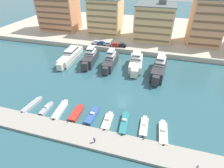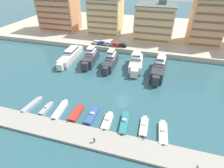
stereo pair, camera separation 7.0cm
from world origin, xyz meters
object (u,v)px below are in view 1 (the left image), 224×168
object	(u,v)px
motorboat_grey_left	(46,109)
car_silver_mid_left	(108,44)
motorboat_red_center_left	(76,113)
motorboat_cream_far_right	(163,133)
yacht_ivory_far_left	(71,56)
motorboat_blue_center	(92,116)
yacht_charcoal_mid_left	(110,61)
car_white_far_left	(96,42)
car_black_center	(122,45)
motorboat_teal_mid_right	(124,123)
yacht_ivory_center_left	(136,63)
yacht_charcoal_left	(90,58)
pedestrian_mid_deck	(94,139)
car_blue_left	(101,43)
motorboat_grey_far_left	(32,105)
motorboat_cream_center_right	(108,121)
motorboat_white_mid_left	(60,110)
motorboat_white_right	(144,126)
car_red_center_left	(115,45)
pedestrian_near_edge	(198,167)

from	to	relation	value
motorboat_grey_left	car_silver_mid_left	bearing A→B (deg)	84.98
motorboat_red_center_left	motorboat_cream_far_right	distance (m)	23.23
yacht_ivory_far_left	motorboat_blue_center	distance (m)	37.37
yacht_charcoal_mid_left	yacht_ivory_far_left	bearing A→B (deg)	177.63
car_white_far_left	car_black_center	size ratio (longest dim) A/B	0.99
yacht_charcoal_mid_left	motorboat_red_center_left	size ratio (longest dim) A/B	2.34
motorboat_teal_mid_right	car_black_center	world-z (taller)	car_black_center
motorboat_red_center_left	car_silver_mid_left	distance (m)	46.32
yacht_ivory_center_left	yacht_ivory_far_left	bearing A→B (deg)	-179.27
yacht_charcoal_left	yacht_ivory_center_left	size ratio (longest dim) A/B	0.97
yacht_ivory_far_left	motorboat_blue_center	xyz separation A→B (m)	(21.72, -30.38, -1.46)
motorboat_teal_mid_right	pedestrian_mid_deck	size ratio (longest dim) A/B	5.44
motorboat_blue_center	car_blue_left	distance (m)	47.61
motorboat_grey_far_left	car_blue_left	size ratio (longest dim) A/B	1.88
car_silver_mid_left	yacht_charcoal_mid_left	bearing A→B (deg)	-69.81
yacht_ivory_center_left	motorboat_cream_center_right	size ratio (longest dim) A/B	2.46
yacht_ivory_far_left	car_white_far_left	size ratio (longest dim) A/B	5.06
yacht_charcoal_mid_left	motorboat_grey_left	world-z (taller)	yacht_charcoal_mid_left
yacht_ivory_far_left	motorboat_teal_mid_right	bearing A→B (deg)	-45.09
yacht_ivory_center_left	motorboat_white_mid_left	bearing A→B (deg)	-117.29
motorboat_grey_far_left	motorboat_cream_far_right	bearing A→B (deg)	-0.22
motorboat_blue_center	motorboat_cream_far_right	world-z (taller)	motorboat_blue_center
motorboat_white_mid_left	motorboat_white_right	distance (m)	23.38
motorboat_blue_center	motorboat_grey_left	bearing A→B (deg)	-175.76
motorboat_blue_center	car_blue_left	size ratio (longest dim) A/B	1.73
yacht_ivory_far_left	pedestrian_mid_deck	bearing A→B (deg)	-56.45
motorboat_red_center_left	motorboat_teal_mid_right	bearing A→B (deg)	-0.44
yacht_ivory_center_left	pedestrian_mid_deck	bearing A→B (deg)	-94.36
motorboat_cream_center_right	car_white_far_left	size ratio (longest dim) A/B	1.64
motorboat_cream_center_right	pedestrian_mid_deck	bearing A→B (deg)	-97.20
car_blue_left	car_red_center_left	world-z (taller)	same
yacht_charcoal_mid_left	motorboat_grey_left	xyz separation A→B (m)	(-10.00, -30.62, -1.89)
yacht_charcoal_left	motorboat_white_right	distance (m)	40.20
motorboat_red_center_left	pedestrian_mid_deck	size ratio (longest dim) A/B	4.45
motorboat_cream_far_right	car_silver_mid_left	world-z (taller)	car_silver_mid_left
yacht_ivory_center_left	car_black_center	bearing A→B (deg)	121.10
motorboat_grey_far_left	pedestrian_near_edge	size ratio (longest dim) A/B	4.84
yacht_ivory_center_left	motorboat_cream_center_right	distance (m)	31.74
yacht_charcoal_left	car_red_center_left	xyz separation A→B (m)	(6.57, 15.24, 0.73)
motorboat_grey_left	car_blue_left	bearing A→B (deg)	89.22
yacht_charcoal_mid_left	yacht_charcoal_left	bearing A→B (deg)	175.96
car_silver_mid_left	car_black_center	bearing A→B (deg)	1.86
yacht_ivory_center_left	car_blue_left	world-z (taller)	yacht_ivory_center_left
motorboat_cream_far_right	motorboat_blue_center	bearing A→B (deg)	177.68
yacht_ivory_far_left	pedestrian_near_edge	size ratio (longest dim) A/B	12.91
motorboat_cream_center_right	car_white_far_left	distance (m)	51.16
motorboat_cream_far_right	pedestrian_mid_deck	distance (m)	16.66
motorboat_grey_left	pedestrian_mid_deck	size ratio (longest dim) A/B	3.82
car_black_center	motorboat_blue_center	bearing A→B (deg)	-86.93
motorboat_teal_mid_right	motorboat_blue_center	bearing A→B (deg)	177.38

